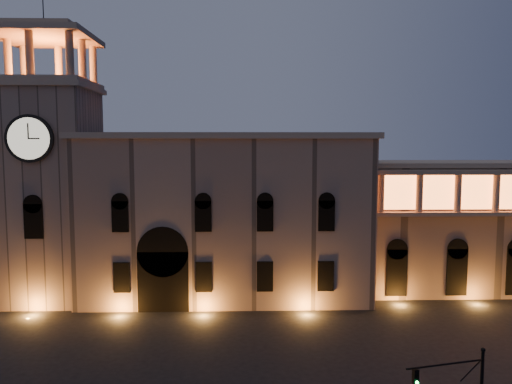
{
  "coord_description": "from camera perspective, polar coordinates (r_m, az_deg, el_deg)",
  "views": [
    {
      "loc": [
        -0.15,
        -31.98,
        16.5
      ],
      "look_at": [
        1.12,
        16.0,
        11.85
      ],
      "focal_mm": 35.0,
      "sensor_mm": 36.0,
      "label": 1
    }
  ],
  "objects": [
    {
      "name": "government_building",
      "position": [
        54.5,
        -3.53,
        -2.63
      ],
      "size": [
        30.8,
        12.8,
        17.6
      ],
      "color": "#91715E",
      "rests_on": "ground"
    },
    {
      "name": "clock_tower",
      "position": [
        56.87,
        -22.48,
        1.08
      ],
      "size": [
        9.8,
        9.8,
        32.4
      ],
      "color": "#91715E",
      "rests_on": "ground"
    }
  ]
}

